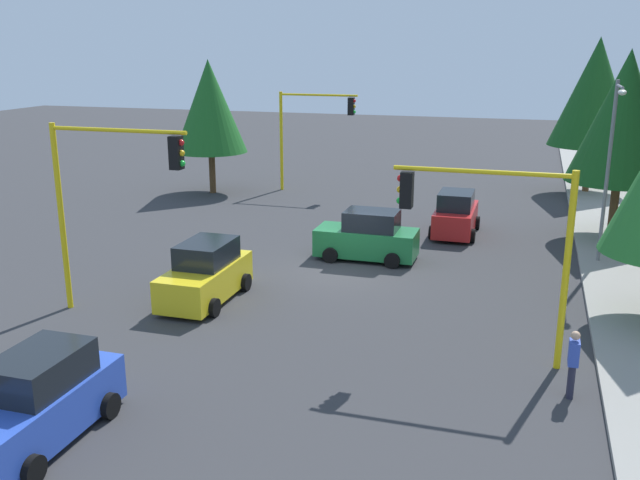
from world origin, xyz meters
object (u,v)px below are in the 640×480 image
object	(u,v)px
street_lamp_curbside	(611,154)
pedestrian_crossing	(573,362)
car_red	(456,215)
tree_roadside_far	(595,92)
car_blue	(38,402)
car_green	(368,237)
tree_roadside_mid	(624,117)
tree_opposite_side	(210,106)
car_yellow	(206,274)
traffic_signal_far_right	(311,122)
traffic_signal_near_left	(493,225)
traffic_signal_near_right	(107,183)

from	to	relation	value
street_lamp_curbside	pedestrian_crossing	distance (m)	11.76
street_lamp_curbside	car_red	world-z (taller)	street_lamp_curbside
tree_roadside_far	pedestrian_crossing	size ratio (longest dim) A/B	5.09
car_blue	car_green	xyz separation A→B (m)	(-14.92, 3.65, -0.00)
tree_roadside_mid	car_green	size ratio (longest dim) A/B	2.04
street_lamp_curbside	tree_opposite_side	distance (m)	21.88
street_lamp_curbside	car_yellow	bearing A→B (deg)	-59.03
car_yellow	car_green	xyz separation A→B (m)	(-6.06, 4.07, -0.00)
traffic_signal_far_right	pedestrian_crossing	size ratio (longest dim) A/B	3.33
tree_roadside_far	car_blue	xyz separation A→B (m)	(30.92, -12.66, -4.80)
tree_opposite_side	pedestrian_crossing	world-z (taller)	tree_opposite_side
traffic_signal_near_left	car_yellow	world-z (taller)	traffic_signal_near_left
car_red	street_lamp_curbside	bearing A→B (deg)	61.29
traffic_signal_near_left	tree_roadside_mid	world-z (taller)	tree_roadside_mid
traffic_signal_near_right	tree_opposite_side	bearing A→B (deg)	-163.70
traffic_signal_far_right	car_blue	bearing A→B (deg)	5.38
traffic_signal_near_right	tree_roadside_far	world-z (taller)	tree_roadside_far
street_lamp_curbside	car_green	distance (m)	9.51
car_blue	car_red	bearing A→B (deg)	161.64
tree_roadside_far	car_red	size ratio (longest dim) A/B	2.27
tree_roadside_far	car_green	bearing A→B (deg)	-29.40
traffic_signal_far_right	tree_roadside_mid	size ratio (longest dim) A/B	0.70
car_yellow	street_lamp_curbside	bearing A→B (deg)	120.97
traffic_signal_near_right	car_yellow	size ratio (longest dim) A/B	1.46
traffic_signal_near_right	pedestrian_crossing	bearing A→B (deg)	83.46
street_lamp_curbside	tree_opposite_side	size ratio (longest dim) A/B	0.94
street_lamp_curbside	pedestrian_crossing	size ratio (longest dim) A/B	4.12
traffic_signal_near_left	pedestrian_crossing	distance (m)	3.87
street_lamp_curbside	tree_opposite_side	world-z (taller)	tree_opposite_side
tree_roadside_far	tree_opposite_side	xyz separation A→B (m)	(6.00, -20.50, -0.80)
car_yellow	car_red	bearing A→B (deg)	147.33
street_lamp_curbside	tree_opposite_side	xyz separation A→B (m)	(-8.39, -20.20, 0.55)
tree_roadside_mid	car_blue	world-z (taller)	tree_roadside_mid
street_lamp_curbside	car_blue	size ratio (longest dim) A/B	1.67
car_blue	pedestrian_crossing	xyz separation A→B (m)	(-5.37, 10.93, 0.01)
traffic_signal_near_left	street_lamp_curbside	size ratio (longest dim) A/B	0.75
tree_opposite_side	car_blue	distance (m)	26.43
tree_opposite_side	tree_roadside_far	bearing A→B (deg)	106.31
tree_roadside_mid	car_red	xyz separation A→B (m)	(1.20, -6.62, -4.41)
car_yellow	pedestrian_crossing	xyz separation A→B (m)	(3.49, 11.35, 0.01)
traffic_signal_far_right	street_lamp_curbside	xyz separation A→B (m)	(10.39, 14.90, 0.34)
tree_roadside_mid	pedestrian_crossing	xyz separation A→B (m)	(15.55, -2.24, -4.40)
tree_opposite_side	car_blue	world-z (taller)	tree_opposite_side
pedestrian_crossing	traffic_signal_far_right	bearing A→B (deg)	-148.01
traffic_signal_near_left	traffic_signal_near_right	bearing A→B (deg)	-90.00
traffic_signal_near_left	pedestrian_crossing	xyz separation A→B (m)	(1.55, 2.13, -2.83)
pedestrian_crossing	car_blue	bearing A→B (deg)	-63.82
traffic_signal_near_left	car_red	distance (m)	13.30
tree_opposite_side	car_red	distance (m)	15.81
car_blue	tree_roadside_mid	bearing A→B (deg)	147.82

